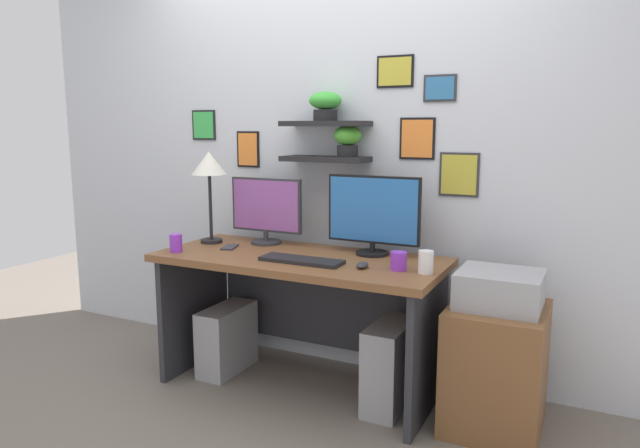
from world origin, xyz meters
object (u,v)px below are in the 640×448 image
(desk, at_px, (304,292))
(monitor_right, at_px, (373,214))
(monitor_left, at_px, (266,210))
(computer_tower_left, at_px, (227,339))
(pen_cup, at_px, (176,243))
(water_cup, at_px, (426,262))
(desk_lamp, at_px, (209,168))
(coffee_mug, at_px, (399,261))
(printer, at_px, (500,289))
(cell_phone, at_px, (230,247))
(keyboard, at_px, (301,260))
(drawer_cabinet, at_px, (495,367))
(computer_tower_right, at_px, (390,366))
(computer_mouse, at_px, (362,265))

(desk, bearing_deg, monitor_right, 25.74)
(desk, height_order, monitor_left, monitor_left)
(desk, xyz_separation_m, computer_tower_left, (-0.49, -0.05, -0.34))
(pen_cup, relative_size, water_cup, 0.91)
(monitor_right, relative_size, desk_lamp, 0.96)
(coffee_mug, bearing_deg, printer, 10.98)
(monitor_right, distance_m, cell_phone, 0.85)
(cell_phone, distance_m, pen_cup, 0.30)
(cell_phone, bearing_deg, keyboard, -30.77)
(drawer_cabinet, bearing_deg, computer_tower_right, -175.83)
(keyboard, bearing_deg, monitor_right, 52.15)
(printer, bearing_deg, cell_phone, -178.84)
(desk, distance_m, keyboard, 0.29)
(monitor_left, height_order, monitor_right, monitor_right)
(computer_mouse, bearing_deg, desk, 159.53)
(monitor_left, relative_size, printer, 1.22)
(monitor_right, bearing_deg, computer_tower_right, -49.42)
(keyboard, height_order, drawer_cabinet, keyboard)
(keyboard, relative_size, drawer_cabinet, 0.73)
(desk_lamp, relative_size, coffee_mug, 6.06)
(desk_lamp, relative_size, computer_tower_left, 1.36)
(printer, bearing_deg, water_cup, -163.90)
(cell_phone, height_order, drawer_cabinet, cell_phone)
(desk, bearing_deg, cell_phone, -174.19)
(drawer_cabinet, bearing_deg, cell_phone, -178.84)
(pen_cup, xyz_separation_m, printer, (1.71, 0.25, -0.11))
(printer, height_order, computer_tower_left, printer)
(coffee_mug, distance_m, printer, 0.49)
(pen_cup, height_order, water_cup, water_cup)
(desk, xyz_separation_m, monitor_left, (-0.34, 0.16, 0.42))
(desk_lamp, height_order, printer, desk_lamp)
(keyboard, bearing_deg, computer_tower_right, 14.92)
(computer_tower_left, bearing_deg, desk_lamp, 151.63)
(keyboard, relative_size, cell_phone, 3.14)
(keyboard, height_order, printer, printer)
(computer_mouse, bearing_deg, coffee_mug, 14.63)
(coffee_mug, height_order, water_cup, water_cup)
(monitor_left, xyz_separation_m, monitor_right, (0.68, 0.00, 0.02))
(computer_mouse, distance_m, cell_phone, 0.87)
(monitor_right, xyz_separation_m, computer_tower_left, (-0.83, -0.21, -0.78))
(coffee_mug, xyz_separation_m, pen_cup, (-1.24, -0.16, 0.01))
(computer_tower_right, bearing_deg, coffee_mug, -45.44)
(desk, relative_size, computer_mouse, 17.37)
(monitor_right, height_order, keyboard, monitor_right)
(monitor_right, bearing_deg, printer, -14.31)
(desk_lamp, xyz_separation_m, computer_tower_left, (0.15, -0.08, -1.00))
(computer_mouse, relative_size, coffee_mug, 1.00)
(monitor_left, distance_m, computer_tower_right, 1.15)
(computer_mouse, xyz_separation_m, computer_tower_left, (-0.90, 0.10, -0.57))
(computer_mouse, bearing_deg, desk_lamp, 169.91)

